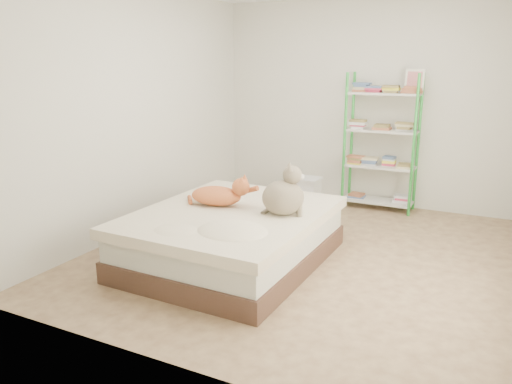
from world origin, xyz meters
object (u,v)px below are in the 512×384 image
Objects in this scene: bed at (232,237)px; orange_cat at (216,193)px; shelf_unit at (382,141)px; grey_cat at (283,190)px; cardboard_box at (304,216)px; white_bin at (306,192)px.

orange_cat is at bearing 156.90° from bed.
orange_cat is at bearing -114.52° from shelf_unit.
bed is 0.68m from grey_cat.
cardboard_box is (0.53, 0.96, -0.43)m from orange_cat.
grey_cat is at bearing -11.35° from orange_cat.
cardboard_box reaches higher than white_bin.
orange_cat is at bearing -106.99° from cardboard_box.
orange_cat is 1.94m from white_bin.
cardboard_box is (-0.16, 0.96, -0.54)m from grey_cat.
cardboard_box is at bearing -70.52° from white_bin.
orange_cat is at bearing -96.01° from white_bin.
cardboard_box is 1.52× the size of white_bin.
orange_cat is (-0.22, 0.10, 0.37)m from bed.
shelf_unit is 1.56m from cardboard_box.
shelf_unit is 2.91× the size of cardboard_box.
orange_cat is 2.51m from shelf_unit.
bed is at bearing -35.85° from orange_cat.
grey_cat is at bearing -68.59° from cardboard_box.
bed is 4.34× the size of grey_cat.
cardboard_box is (-0.51, -1.31, -0.68)m from shelf_unit.
grey_cat is (0.47, 0.10, 0.48)m from bed.
bed is 5.03× the size of white_bin.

